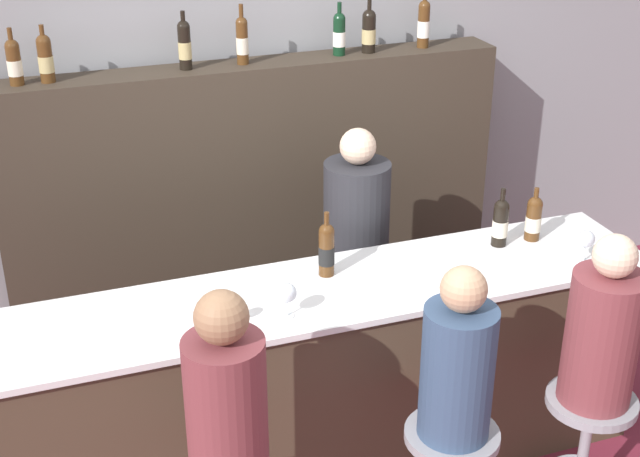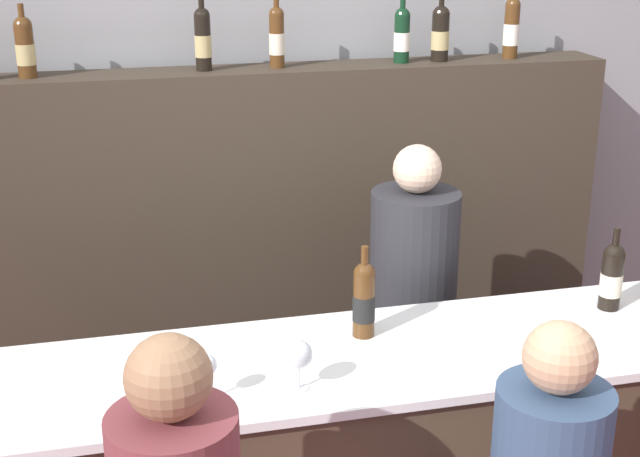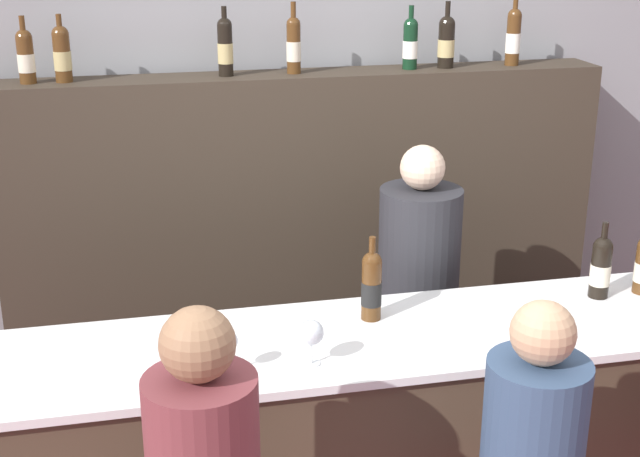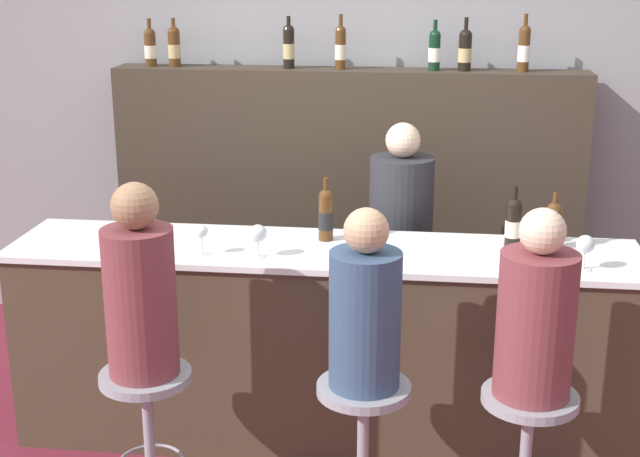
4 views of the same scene
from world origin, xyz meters
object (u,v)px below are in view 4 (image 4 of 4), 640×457
Objects in this scene: wine_bottle_backbar_3 at (341,47)px; wine_glass_2 at (585,245)px; wine_bottle_backbar_0 at (150,47)px; bar_stool_left at (147,401)px; wine_bottle_counter_0 at (326,214)px; guest_seated_middle at (365,311)px; wine_bottle_backbar_4 at (434,50)px; bar_stool_right at (528,424)px; bartender at (399,269)px; wine_bottle_backbar_6 at (524,48)px; bar_stool_middle at (363,414)px; guest_seated_right at (536,317)px; wine_glass_0 at (202,233)px; wine_bottle_backbar_2 at (289,46)px; guest_seated_left at (140,292)px; wine_bottle_counter_1 at (513,222)px; wine_bottle_backbar_1 at (174,46)px; wine_glass_1 at (258,234)px; wine_bottle_backbar_5 at (465,50)px; wine_bottle_counter_2 at (553,225)px.

wine_bottle_backbar_3 is 2.07m from wine_glass_2.
wine_bottle_backbar_0 is 2.47m from bar_stool_left.
guest_seated_middle is at bearing -72.65° from wine_bottle_counter_0.
wine_bottle_backbar_3 reaches higher than wine_bottle_counter_0.
wine_bottle_backbar_4 is 0.45× the size of bar_stool_left.
bartender is at bearing 113.64° from bar_stool_right.
wine_bottle_backbar_6 is 1.50m from bartender.
guest_seated_right is (0.68, -0.00, 0.48)m from bar_stool_middle.
wine_bottle_backbar_6 is at bearing 49.52° from bar_stool_left.
bar_stool_right is at bearing 0.00° from bar_stool_middle.
wine_glass_0 is 0.89× the size of wine_glass_2.
wine_bottle_backbar_6 is 1.66m from wine_glass_2.
wine_bottle_backbar_3 is 0.49× the size of bar_stool_right.
wine_bottle_backbar_2 reaches higher than wine_bottle_backbar_4.
bar_stool_middle is (0.94, 0.00, -0.51)m from guest_seated_left.
wine_bottle_backbar_1 is at bearing 149.06° from wine_bottle_counter_1.
wine_bottle_backbar_6 is at bearing 84.39° from wine_bottle_counter_1.
wine_bottle_backbar_1 is at bearing 123.44° from bar_stool_middle.
guest_seated_right is (0.94, -0.82, -0.16)m from wine_bottle_counter_0.
wine_glass_1 is at bearing 135.69° from bar_stool_middle.
guest_seated_left is (-0.69, -0.82, -0.13)m from wine_bottle_counter_0.
guest_seated_middle is at bearing -56.56° from wine_bottle_backbar_1.
wine_bottle_backbar_0 is 0.44× the size of bar_stool_right.
wine_glass_0 is (0.67, -1.48, -0.72)m from wine_bottle_backbar_0.
guest_seated_left is at bearing -99.21° from wine_bottle_backbar_2.
wine_bottle_counter_1 is 0.46× the size of bar_stool_right.
wine_bottle_counter_0 is 1.72m from wine_bottle_backbar_6.
wine_bottle_counter_1 reaches higher than wine_glass_0.
wine_glass_2 is (1.25, -1.48, -0.72)m from wine_bottle_backbar_3.
wine_bottle_counter_1 is at bearing -71.32° from wine_bottle_backbar_4.
bar_stool_right is (1.63, 0.00, 0.00)m from bar_stool_left.
wine_glass_2 reaches higher than bar_stool_middle.
bar_stool_middle is at bearing 180.00° from bar_stool_right.
guest_seated_middle is (0.62, -2.01, -0.87)m from wine_bottle_backbar_2.
bartender is at bearing 55.02° from wine_bottle_counter_0.
bar_stool_left is at bearing -75.12° from wine_bottle_backbar_0.
wine_glass_0 is (-0.51, -1.48, -0.73)m from wine_bottle_backbar_3.
guest_seated_right is (0.25, -2.01, -0.85)m from wine_bottle_backbar_5.
wine_bottle_backbar_2 reaches higher than wine_glass_1.
wine_bottle_backbar_6 reaches higher than bar_stool_right.
wine_bottle_backbar_3 is 2.40m from guest_seated_right.
guest_seated_left is 1.71m from bar_stool_right.
wine_bottle_backbar_0 is 3.24m from bar_stool_right.
guest_seated_middle is (-0.77, -2.01, -0.87)m from wine_bottle_backbar_6.
wine_bottle_backbar_6 is (1.39, 0.00, 0.01)m from wine_bottle_backbar_2.
wine_bottle_backbar_6 is 2.54m from bar_stool_middle.
wine_bottle_counter_1 is at bearing 92.00° from guest_seated_right.
wine_bottle_backbar_3 is at bearing 116.18° from bar_stool_right.
wine_glass_1 is at bearing -99.04° from wine_bottle_backbar_3.
bartender is at bearing 145.55° from wine_bottle_counter_2.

